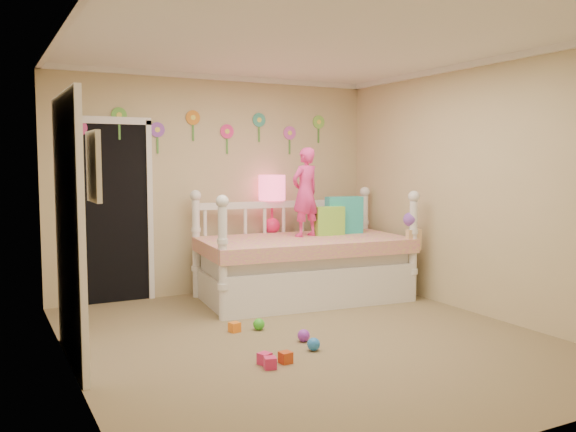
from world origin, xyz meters
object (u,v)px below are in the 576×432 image
nightstand (272,261)px  table_lamp (272,195)px  child (305,192)px  daybed (303,244)px

nightstand → table_lamp: table_lamp is taller
child → table_lamp: (-0.15, 0.57, -0.06)m
nightstand → table_lamp: 0.83m
daybed → table_lamp: 0.86m
daybed → nightstand: bearing=101.3°
daybed → child: bearing=55.5°
daybed → table_lamp: bearing=101.3°
daybed → table_lamp: (-0.07, 0.67, 0.53)m
daybed → child: 0.60m
nightstand → table_lamp: (0.00, 0.00, 0.83)m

